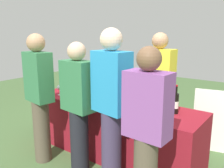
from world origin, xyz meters
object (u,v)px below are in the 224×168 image
(wine_bottle_1, at_px, (88,86))
(guest_0, at_px, (39,94))
(server_pouring, at_px, (158,88))
(wine_bottle_5, at_px, (132,96))
(guest_2, at_px, (111,104))
(wine_glass_1, at_px, (72,90))
(wine_glass_2, at_px, (78,93))
(wine_glass_4, at_px, (156,105))
(wine_bottle_2, at_px, (94,89))
(menu_board, at_px, (214,121))
(wine_bottle_3, at_px, (111,92))
(wine_bottle_7, at_px, (176,103))
(guest_1, at_px, (78,105))
(wine_bottle_6, at_px, (164,101))
(wine_bottle_0, at_px, (75,83))
(wine_glass_0, at_px, (59,88))
(guest_3, at_px, (147,129))
(wine_glass_5, at_px, (160,107))
(wine_bottle_4, at_px, (123,93))
(wine_glass_3, at_px, (109,97))

(wine_bottle_1, xyz_separation_m, guest_0, (-0.05, -0.85, 0.04))
(server_pouring, height_order, guest_0, server_pouring)
(wine_bottle_5, distance_m, guest_2, 0.66)
(wine_glass_1, bearing_deg, guest_2, -22.97)
(wine_glass_2, height_order, wine_glass_4, wine_glass_2)
(wine_bottle_2, relative_size, menu_board, 0.34)
(wine_bottle_3, height_order, guest_0, guest_0)
(wine_bottle_5, bearing_deg, wine_glass_2, -158.60)
(wine_bottle_7, distance_m, menu_board, 0.97)
(wine_bottle_2, height_order, wine_glass_2, wine_bottle_2)
(server_pouring, xyz_separation_m, guest_1, (-0.47, -1.12, -0.05))
(wine_bottle_2, distance_m, wine_bottle_6, 1.10)
(wine_bottle_1, bearing_deg, wine_bottle_5, -4.87)
(wine_bottle_3, bearing_deg, wine_bottle_0, 173.82)
(menu_board, bearing_deg, wine_bottle_5, -147.55)
(menu_board, bearing_deg, guest_1, -140.22)
(wine_bottle_0, relative_size, wine_glass_0, 1.97)
(wine_bottle_3, relative_size, wine_bottle_7, 0.86)
(wine_bottle_0, height_order, wine_glass_0, wine_bottle_0)
(wine_bottle_7, height_order, guest_3, guest_3)
(guest_1, relative_size, menu_board, 1.76)
(wine_bottle_7, relative_size, guest_2, 0.20)
(wine_glass_2, bearing_deg, guest_1, -45.52)
(wine_glass_1, distance_m, guest_0, 0.59)
(wine_bottle_5, height_order, guest_2, guest_2)
(wine_glass_0, height_order, server_pouring, server_pouring)
(wine_bottle_1, relative_size, guest_0, 0.20)
(server_pouring, bearing_deg, guest_0, 52.06)
(wine_bottle_1, height_order, wine_bottle_3, wine_bottle_1)
(wine_bottle_0, distance_m, wine_bottle_3, 0.80)
(wine_glass_5, bearing_deg, wine_bottle_4, 159.90)
(wine_bottle_2, xyz_separation_m, wine_bottle_7, (1.26, -0.02, 0.01))
(guest_0, bearing_deg, wine_bottle_4, 56.10)
(wine_bottle_3, bearing_deg, wine_glass_0, -160.93)
(guest_1, distance_m, menu_board, 1.94)
(wine_bottle_1, bearing_deg, guest_3, -30.64)
(wine_bottle_6, height_order, wine_glass_1, wine_bottle_6)
(wine_bottle_7, height_order, wine_glass_1, wine_bottle_7)
(wine_glass_2, distance_m, guest_2, 0.92)
(wine_bottle_6, relative_size, server_pouring, 0.19)
(wine_bottle_5, xyz_separation_m, wine_glass_1, (-0.92, -0.19, -0.01))
(wine_bottle_3, xyz_separation_m, wine_glass_4, (0.76, -0.15, -0.01))
(wine_bottle_6, height_order, wine_glass_2, wine_bottle_6)
(wine_bottle_4, bearing_deg, wine_bottle_3, -173.84)
(wine_bottle_4, relative_size, guest_2, 0.19)
(guest_3, bearing_deg, guest_1, 172.88)
(wine_bottle_4, distance_m, guest_3, 1.18)
(wine_glass_3, bearing_deg, wine_bottle_5, 30.84)
(wine_bottle_2, bearing_deg, wine_bottle_7, -1.06)
(wine_bottle_3, relative_size, wine_glass_5, 1.92)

